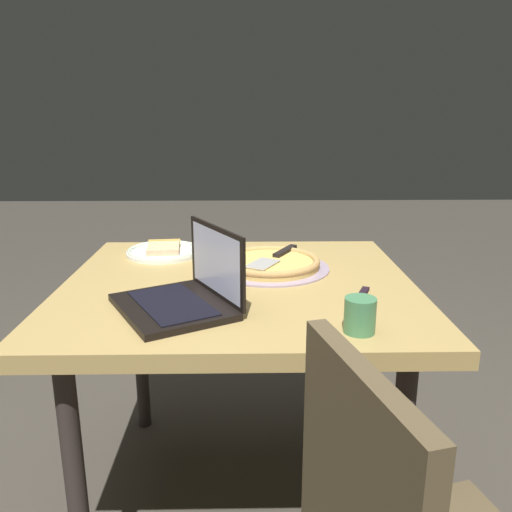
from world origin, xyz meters
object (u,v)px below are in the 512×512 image
(laptop, at_px, (185,293))
(drink_cup, at_px, (360,315))
(dining_table, at_px, (239,304))
(pizza_tray, at_px, (270,263))
(pizza_plate, at_px, (164,251))
(table_knife, at_px, (360,298))

(laptop, distance_m, drink_cup, 0.45)
(dining_table, relative_size, pizza_tray, 2.72)
(laptop, relative_size, pizza_tray, 1.02)
(dining_table, relative_size, laptop, 2.66)
(pizza_plate, bearing_deg, table_knife, 141.87)
(laptop, relative_size, table_knife, 1.87)
(dining_table, bearing_deg, table_knife, 153.36)
(laptop, xyz_separation_m, pizza_plate, (0.14, -0.53, -0.03))
(dining_table, xyz_separation_m, drink_cup, (-0.29, 0.38, 0.12))
(laptop, xyz_separation_m, table_knife, (-0.47, -0.05, -0.04))
(dining_table, distance_m, pizza_plate, 0.42)
(dining_table, distance_m, drink_cup, 0.49)
(pizza_plate, xyz_separation_m, pizza_tray, (-0.37, 0.18, 0.01))
(table_knife, bearing_deg, laptop, 6.03)
(dining_table, height_order, pizza_plate, pizza_plate)
(pizza_tray, relative_size, drink_cup, 4.61)
(dining_table, distance_m, pizza_tray, 0.19)
(dining_table, bearing_deg, drink_cup, 126.88)
(table_knife, bearing_deg, dining_table, -26.64)
(pizza_plate, bearing_deg, dining_table, 131.49)
(table_knife, distance_m, drink_cup, 0.22)
(laptop, height_order, drink_cup, laptop)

